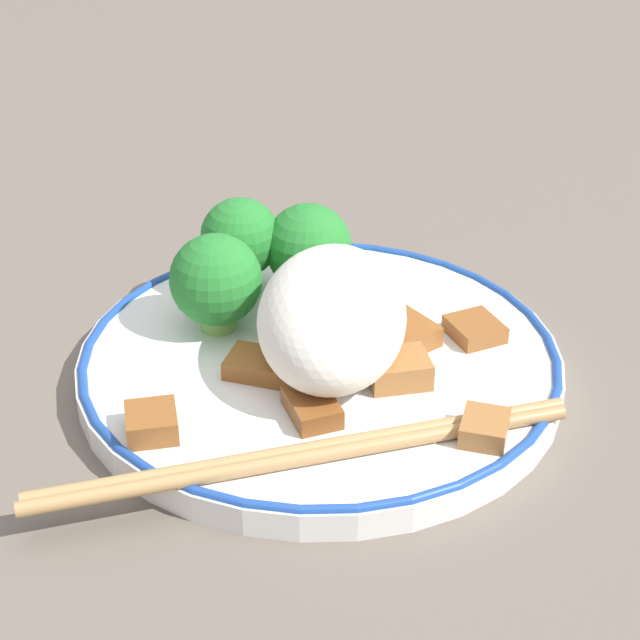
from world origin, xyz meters
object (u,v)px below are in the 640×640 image
(broccoli_back_left, at_px, (308,247))
(chopsticks, at_px, (309,454))
(broccoli_back_right, at_px, (216,281))
(plate, at_px, (320,362))
(broccoli_back_center, at_px, (240,239))

(broccoli_back_left, xyz_separation_m, chopsticks, (-0.15, -0.01, -0.02))
(broccoli_back_right, xyz_separation_m, chopsticks, (-0.11, -0.06, -0.02))
(chopsticks, bearing_deg, broccoli_back_right, 27.56)
(plate, xyz_separation_m, broccoli_back_left, (0.06, 0.01, 0.03))
(broccoli_back_left, height_order, chopsticks, broccoli_back_left)
(plate, distance_m, chopsticks, 0.09)
(plate, xyz_separation_m, chopsticks, (-0.09, -0.00, 0.01))
(chopsticks, bearing_deg, broccoli_back_left, 4.52)
(plate, relative_size, broccoli_back_center, 4.47)
(broccoli_back_left, bearing_deg, broccoli_back_center, 91.61)
(plate, distance_m, broccoli_back_left, 0.07)
(broccoli_back_center, bearing_deg, plate, -142.22)
(broccoli_back_center, distance_m, broccoli_back_right, 0.04)
(broccoli_back_right, height_order, chopsticks, broccoli_back_right)
(broccoli_back_center, xyz_separation_m, chopsticks, (-0.15, -0.05, -0.03))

